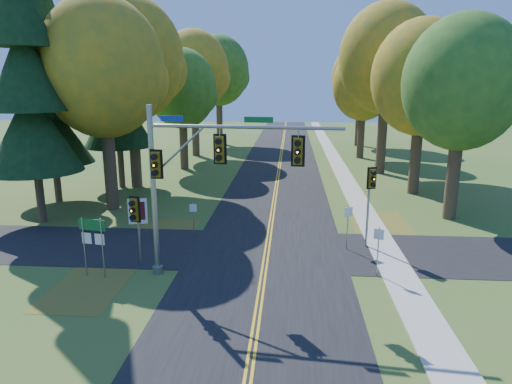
# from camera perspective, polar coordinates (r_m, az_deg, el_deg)

# --- Properties ---
(ground) EXTENTS (160.00, 160.00, 0.00)m
(ground) POSITION_cam_1_polar(r_m,az_deg,el_deg) (22.40, 1.12, -9.11)
(ground) COLOR #2F581F
(ground) RESTS_ON ground
(road_main) EXTENTS (8.00, 160.00, 0.02)m
(road_main) POSITION_cam_1_polar(r_m,az_deg,el_deg) (22.40, 1.12, -9.08)
(road_main) COLOR black
(road_main) RESTS_ON ground
(road_cross) EXTENTS (60.00, 6.00, 0.02)m
(road_cross) POSITION_cam_1_polar(r_m,az_deg,el_deg) (24.26, 1.39, -7.26)
(road_cross) COLOR black
(road_cross) RESTS_ON ground
(centerline_left) EXTENTS (0.10, 160.00, 0.01)m
(centerline_left) POSITION_cam_1_polar(r_m,az_deg,el_deg) (22.40, 0.86, -9.04)
(centerline_left) COLOR gold
(centerline_left) RESTS_ON road_main
(centerline_right) EXTENTS (0.10, 160.00, 0.01)m
(centerline_right) POSITION_cam_1_polar(r_m,az_deg,el_deg) (22.39, 1.38, -9.06)
(centerline_right) COLOR gold
(centerline_right) RESTS_ON road_main
(sidewalk_east) EXTENTS (1.60, 160.00, 0.06)m
(sidewalk_east) POSITION_cam_1_polar(r_m,az_deg,el_deg) (22.93, 16.99, -9.11)
(sidewalk_east) COLOR #9E998E
(sidewalk_east) RESTS_ON ground
(leaf_patch_w_near) EXTENTS (4.00, 6.00, 0.00)m
(leaf_patch_w_near) POSITION_cam_1_polar(r_m,az_deg,el_deg) (27.20, -12.24, -5.23)
(leaf_patch_w_near) COLOR brown
(leaf_patch_w_near) RESTS_ON ground
(leaf_patch_e) EXTENTS (3.50, 8.00, 0.00)m
(leaf_patch_e) POSITION_cam_1_polar(r_m,az_deg,el_deg) (28.57, 15.63, -4.52)
(leaf_patch_e) COLOR brown
(leaf_patch_e) RESTS_ON ground
(leaf_patch_w_far) EXTENTS (3.00, 5.00, 0.00)m
(leaf_patch_w_far) POSITION_cam_1_polar(r_m,az_deg,el_deg) (21.46, -20.21, -11.04)
(leaf_patch_w_far) COLOR brown
(leaf_patch_w_far) RESTS_ON ground
(tree_w_a) EXTENTS (8.00, 8.00, 14.15)m
(tree_w_a) POSITION_cam_1_polar(r_m,az_deg,el_deg) (32.43, -18.46, 14.42)
(tree_w_a) COLOR #38281C
(tree_w_a) RESTS_ON ground
(tree_e_a) EXTENTS (7.20, 7.20, 12.73)m
(tree_e_a) POSITION_cam_1_polar(r_m,az_deg,el_deg) (31.19, 24.48, 12.21)
(tree_e_a) COLOR #38281C
(tree_e_a) RESTS_ON ground
(tree_w_b) EXTENTS (8.60, 8.60, 15.38)m
(tree_w_b) POSITION_cam_1_polar(r_m,az_deg,el_deg) (39.13, -15.41, 15.67)
(tree_w_b) COLOR #38281C
(tree_w_b) RESTS_ON ground
(tree_e_b) EXTENTS (7.60, 7.60, 13.33)m
(tree_e_b) POSITION_cam_1_polar(r_m,az_deg,el_deg) (37.51, 20.11, 13.20)
(tree_e_b) COLOR #38281C
(tree_e_b) RESTS_ON ground
(tree_w_c) EXTENTS (6.80, 6.80, 11.91)m
(tree_w_c) POSITION_cam_1_polar(r_m,az_deg,el_deg) (46.35, -9.17, 12.59)
(tree_w_c) COLOR #38281C
(tree_w_c) RESTS_ON ground
(tree_e_c) EXTENTS (8.80, 8.80, 15.79)m
(tree_e_c) POSITION_cam_1_polar(r_m,az_deg,el_deg) (45.21, 16.13, 15.67)
(tree_e_c) COLOR #38281C
(tree_e_c) RESTS_ON ground
(tree_w_d) EXTENTS (8.20, 8.20, 14.56)m
(tree_w_d) POSITION_cam_1_polar(r_m,az_deg,el_deg) (54.99, -7.70, 14.69)
(tree_w_d) COLOR #38281C
(tree_w_d) RESTS_ON ground
(tree_e_d) EXTENTS (7.00, 7.00, 12.32)m
(tree_e_d) POSITION_cam_1_polar(r_m,az_deg,el_deg) (54.11, 13.35, 12.84)
(tree_e_d) COLOR #38281C
(tree_e_d) RESTS_ON ground
(tree_w_e) EXTENTS (8.40, 8.40, 14.97)m
(tree_w_e) POSITION_cam_1_polar(r_m,az_deg,el_deg) (65.51, -4.61, 14.84)
(tree_w_e) COLOR #38281C
(tree_w_e) RESTS_ON ground
(tree_e_e) EXTENTS (7.80, 7.80, 13.74)m
(tree_e_e) POSITION_cam_1_polar(r_m,az_deg,el_deg) (64.88, 13.03, 13.78)
(tree_e_e) COLOR #38281C
(tree_e_e) RESTS_ON ground
(pine_a) EXTENTS (5.60, 5.60, 19.48)m
(pine_a) POSITION_cam_1_polar(r_m,az_deg,el_deg) (30.89, -26.81, 13.19)
(pine_a) COLOR #38281C
(pine_a) RESTS_ON ground
(pine_b) EXTENTS (5.60, 5.60, 17.31)m
(pine_b) POSITION_cam_1_polar(r_m,az_deg,el_deg) (35.98, -24.62, 11.64)
(pine_b) COLOR #38281C
(pine_b) RESTS_ON ground
(pine_c) EXTENTS (5.60, 5.60, 20.56)m
(pine_c) POSITION_cam_1_polar(r_m,az_deg,el_deg) (39.28, -17.30, 14.55)
(pine_c) COLOR #38281C
(pine_c) RESTS_ON ground
(traffic_mast) EXTENTS (8.47, 1.20, 7.71)m
(traffic_mast) POSITION_cam_1_polar(r_m,az_deg,el_deg) (19.82, -7.27, 2.75)
(traffic_mast) COLOR gray
(traffic_mast) RESTS_ON ground
(east_signal_pole) EXTENTS (0.50, 0.59, 4.41)m
(east_signal_pole) POSITION_cam_1_polar(r_m,az_deg,el_deg) (24.34, 14.16, 0.59)
(east_signal_pole) COLOR #989AA0
(east_signal_pole) RESTS_ON ground
(ped_signal_pole) EXTENTS (0.55, 0.64, 3.49)m
(ped_signal_pole) POSITION_cam_1_polar(r_m,az_deg,el_deg) (22.09, -14.82, -2.76)
(ped_signal_pole) COLOR gray
(ped_signal_pole) RESTS_ON ground
(route_sign_cluster) EXTENTS (1.29, 0.27, 2.80)m
(route_sign_cluster) POSITION_cam_1_polar(r_m,az_deg,el_deg) (21.72, -19.74, -5.14)
(route_sign_cluster) COLOR gray
(route_sign_cluster) RESTS_ON ground
(info_kiosk) EXTENTS (1.17, 0.42, 1.61)m
(info_kiosk) POSITION_cam_1_polar(r_m,az_deg,el_deg) (29.34, -14.57, -2.35)
(info_kiosk) COLOR white
(info_kiosk) RESTS_ON ground
(reg_sign_e_north) EXTENTS (0.43, 0.22, 2.41)m
(reg_sign_e_north) POSITION_cam_1_polar(r_m,az_deg,el_deg) (24.32, 11.43, -3.40)
(reg_sign_e_north) COLOR gray
(reg_sign_e_north) RESTS_ON ground
(reg_sign_e_south) EXTENTS (0.42, 0.20, 2.32)m
(reg_sign_e_south) POSITION_cam_1_polar(r_m,az_deg,el_deg) (21.38, 15.05, -6.17)
(reg_sign_e_south) COLOR gray
(reg_sign_e_south) RESTS_ON ground
(reg_sign_w) EXTENTS (0.41, 0.06, 2.12)m
(reg_sign_w) POSITION_cam_1_polar(r_m,az_deg,el_deg) (25.67, -7.83, -2.80)
(reg_sign_w) COLOR gray
(reg_sign_w) RESTS_ON ground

